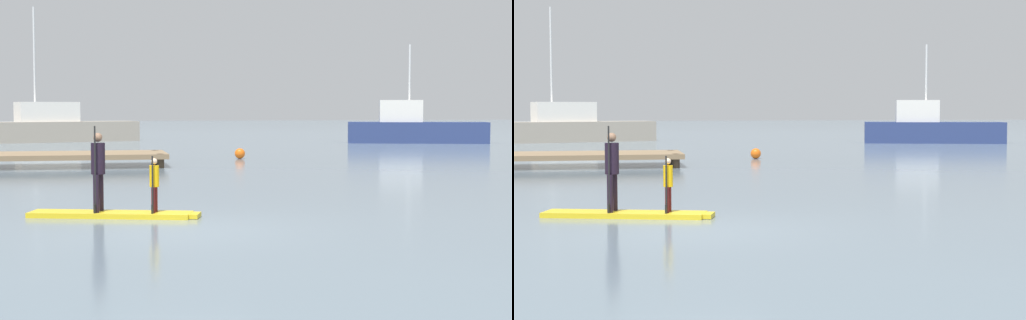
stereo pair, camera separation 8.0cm
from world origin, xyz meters
TOP-DOWN VIEW (x-y plane):
  - ground_plane at (0.00, 0.00)m, footprint 240.00×240.00m
  - paddleboard_near at (-1.14, 2.15)m, footprint 3.40×1.57m
  - paddler_adult at (-1.44, 2.23)m, footprint 0.34×0.48m
  - paddler_child_solo at (-0.37, 1.90)m, footprint 0.23×0.37m
  - fishing_boat_white_large at (-3.89, 38.98)m, footprint 10.55×5.40m
  - motor_boat_small_navy at (17.60, 33.04)m, footprint 8.53×4.32m
  - mooring_buoy_near at (4.55, 19.92)m, footprint 0.44×0.44m

SIDE VIEW (x-z plane):
  - ground_plane at x=0.00m, z-range 0.00..0.00m
  - paddleboard_near at x=-1.14m, z-range 0.00..0.10m
  - mooring_buoy_near at x=4.55m, z-range 0.00..0.44m
  - paddler_child_solo at x=-0.37m, z-range 0.14..1.25m
  - motor_boat_small_navy at x=17.60m, z-range -2.08..3.85m
  - fishing_boat_white_large at x=-3.89m, z-range -3.25..5.07m
  - paddler_adult at x=-1.44m, z-range 0.15..1.84m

